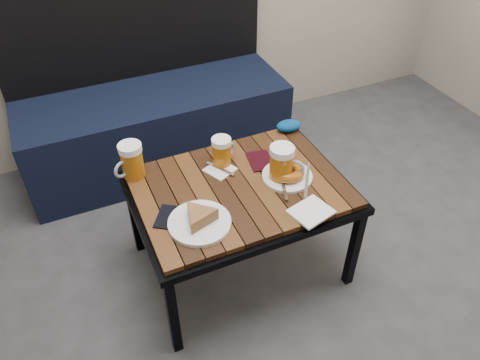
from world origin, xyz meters
name	(u,v)px	position (x,y,z in m)	size (l,w,h in m)	color
bench	(155,120)	(-0.06, 1.76, 0.27)	(1.40, 0.50, 0.95)	black
cafe_table	(240,194)	(0.05, 0.86, 0.43)	(0.84, 0.62, 0.47)	black
beer_mug_left	(131,161)	(-0.32, 1.09, 0.55)	(0.14, 0.12, 0.15)	#AA5D0D
beer_mug_centre	(222,152)	(0.04, 1.02, 0.54)	(0.12, 0.10, 0.13)	#AA5D0D
beer_mug_right	(282,164)	(0.21, 0.83, 0.55)	(0.14, 0.13, 0.15)	#AA5D0D
plate_pie	(199,219)	(-0.17, 0.73, 0.50)	(0.23, 0.23, 0.06)	white
plate_bagel	(288,173)	(0.24, 0.83, 0.49)	(0.22, 0.25, 0.06)	white
napkin_left	(220,170)	(0.01, 0.98, 0.48)	(0.14, 0.14, 0.01)	white
napkin_right	(311,212)	(0.22, 0.62, 0.48)	(0.17, 0.15, 0.01)	white
passport_navy	(169,217)	(-0.26, 0.80, 0.47)	(0.09, 0.12, 0.01)	black
passport_burgundy	(260,161)	(0.19, 0.97, 0.48)	(0.09, 0.13, 0.01)	black
knit_pouch	(289,126)	(0.40, 1.12, 0.50)	(0.11, 0.07, 0.05)	navy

